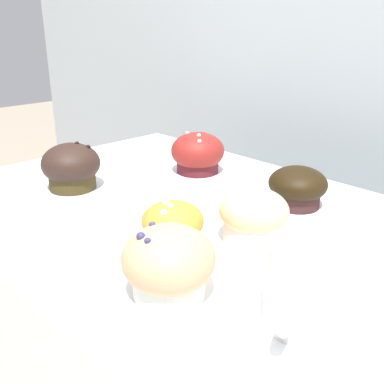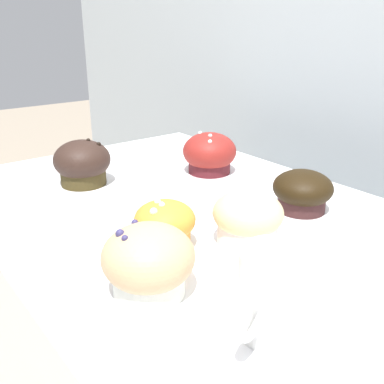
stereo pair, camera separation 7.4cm
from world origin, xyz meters
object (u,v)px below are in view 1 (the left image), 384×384
Objects in this scene: muffin_back_right at (254,216)px; muffin_front_left at (71,167)px; muffin_front_center at (298,187)px; muffin_front_right at (198,154)px; serving_plate at (172,202)px; muffin_back_left at (169,264)px; muffin_back_center at (173,226)px; coffee_cup at (303,286)px.

muffin_front_left is (-0.39, -0.08, 0.00)m from muffin_back_right.
muffin_front_center is 0.90× the size of muffin_front_right.
muffin_front_left is at bearing -167.97° from muffin_back_right.
muffin_front_left reaches higher than muffin_back_right.
serving_plate is at bearing 23.51° from muffin_front_left.
muffin_front_right is (-0.31, 0.35, -0.00)m from muffin_back_left.
coffee_cup is (0.23, -0.01, 0.01)m from muffin_back_center.
muffin_front_right is at bearing 68.68° from muffin_front_left.
muffin_front_right is at bearing 178.87° from muffin_front_center.
muffin_front_right is 0.19m from serving_plate.
muffin_front_left is 0.55m from coffee_cup.
muffin_back_right is 0.92× the size of muffin_front_left.
muffin_front_center is 0.26m from muffin_front_right.
muffin_back_right is 0.12m from muffin_back_center.
muffin_back_left is 0.19m from muffin_back_right.
coffee_cup is at bearing 25.28° from muffin_back_left.
muffin_back_right is at bearing 96.64° from muffin_back_left.
serving_plate is at bearing 137.87° from muffin_back_left.
muffin_front_right is 0.35m from muffin_back_center.
muffin_back_right is 0.39m from muffin_front_left.
muffin_back_left is 0.47m from muffin_front_right.
muffin_back_center is at bearing 136.28° from muffin_back_left.
muffin_front_right is at bearing 122.06° from serving_plate.
coffee_cup is at bearing -3.71° from muffin_back_center.
muffin_front_left is at bearing -145.53° from muffin_front_center.
muffin_front_right is (-0.29, 0.17, 0.00)m from muffin_back_right.
muffin_front_right is 0.94× the size of coffee_cup.
muffin_front_left is 0.27m from muffin_front_right.
muffin_back_center is 0.73× the size of coffee_cup.
muffin_front_right is at bearing 150.09° from muffin_back_right.
muffin_back_center is 0.23m from coffee_cup.
muffin_back_center is (0.32, -0.02, -0.01)m from muffin_front_left.
muffin_back_right is 0.90× the size of muffin_front_right.
muffin_back_left is at bearing -42.13° from serving_plate.
serving_plate is (-0.12, 0.11, -0.03)m from muffin_back_center.
coffee_cup is 0.37m from serving_plate.
muffin_back_center is 0.55× the size of serving_plate.
muffin_front_center is 0.22m from serving_plate.
coffee_cup is (0.55, -0.04, 0.01)m from muffin_front_left.
muffin_back_center is (-0.06, -0.10, -0.00)m from muffin_back_right.
muffin_back_right is 0.19m from serving_plate.
muffin_back_right is (-0.02, 0.18, -0.00)m from muffin_back_left.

